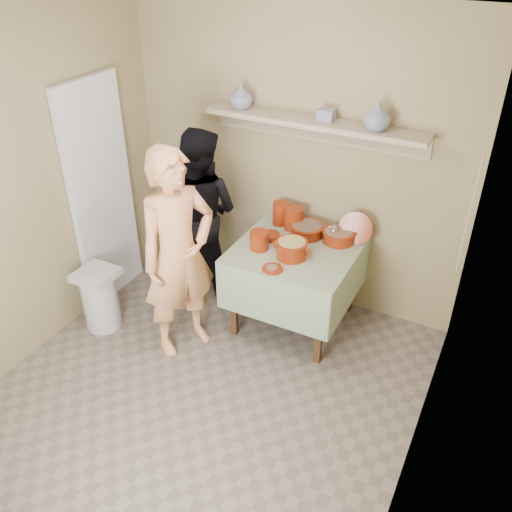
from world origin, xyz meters
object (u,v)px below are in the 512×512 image
Objects in this scene: person_helper at (199,214)px; person_cook at (179,255)px; serving_table at (296,260)px; cazuela_rice at (292,248)px; trash_bin at (100,299)px.

person_cook is at bearing 106.75° from person_helper.
serving_table is 0.25m from cazuela_rice.
person_cook is 0.88m from cazuela_rice.
cazuela_rice is (0.02, -0.15, 0.20)m from serving_table.
person_cook is 0.83m from person_helper.
cazuela_rice is at bearing -82.91° from serving_table.
person_cook reaches higher than cazuela_rice.
trash_bin is (-1.47, -0.66, -0.56)m from cazuela_rice.
person_cook is at bearing 10.12° from trash_bin.
cazuela_rice is (1.01, -0.24, 0.05)m from person_helper.
person_helper is 1.04m from cazuela_rice.
cazuela_rice reaches higher than serving_table.
person_cook is 3.09× the size of trash_bin.
cazuela_rice is (0.71, 0.52, -0.02)m from person_cook.
serving_table reaches higher than trash_bin.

